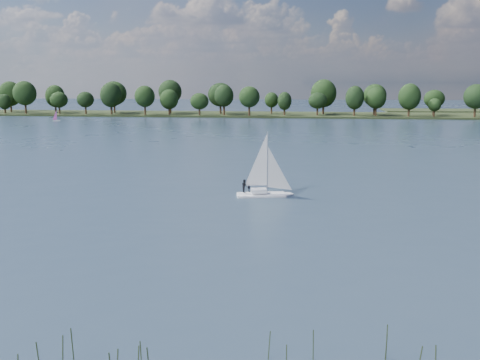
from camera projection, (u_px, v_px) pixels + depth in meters
name	position (u px, v px, depth m)	size (l,w,h in m)	color
ground	(267.00, 142.00, 135.39)	(700.00, 700.00, 0.00)	#233342
far_shore	(286.00, 115.00, 244.69)	(660.00, 40.00, 1.50)	black
sailboat	(262.00, 178.00, 69.89)	(7.08, 3.51, 8.97)	white
dinghy_pink	(57.00, 118.00, 208.58)	(3.09, 1.93, 4.61)	silver
treeline	(260.00, 98.00, 241.62)	(562.19, 74.10, 18.44)	black
reeds	(104.00, 350.00, 28.15)	(57.48, 12.39, 2.08)	#283316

